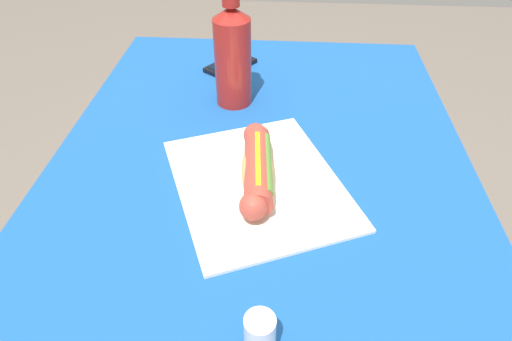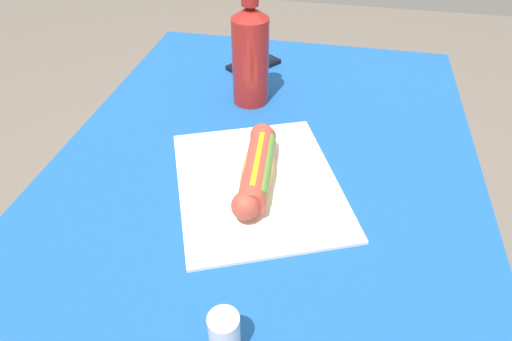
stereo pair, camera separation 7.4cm
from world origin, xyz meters
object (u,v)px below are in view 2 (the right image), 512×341
object	(u,v)px
cell_phone	(254,64)
soda_bottle	(250,54)
salt_shaker	(225,337)
hot_dog	(257,168)

from	to	relation	value
cell_phone	soda_bottle	xyz separation A→B (m)	(0.16, 0.03, 0.10)
salt_shaker	hot_dog	bearing A→B (deg)	-175.23
soda_bottle	hot_dog	bearing A→B (deg)	14.12
hot_dog	salt_shaker	world-z (taller)	salt_shaker
hot_dog	cell_phone	bearing A→B (deg)	-167.56
hot_dog	cell_phone	distance (m)	0.44
cell_phone	soda_bottle	size ratio (longest dim) A/B	0.56
hot_dog	soda_bottle	size ratio (longest dim) A/B	0.92
soda_bottle	salt_shaker	bearing A→B (deg)	9.22
cell_phone	salt_shaker	size ratio (longest dim) A/B	1.89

